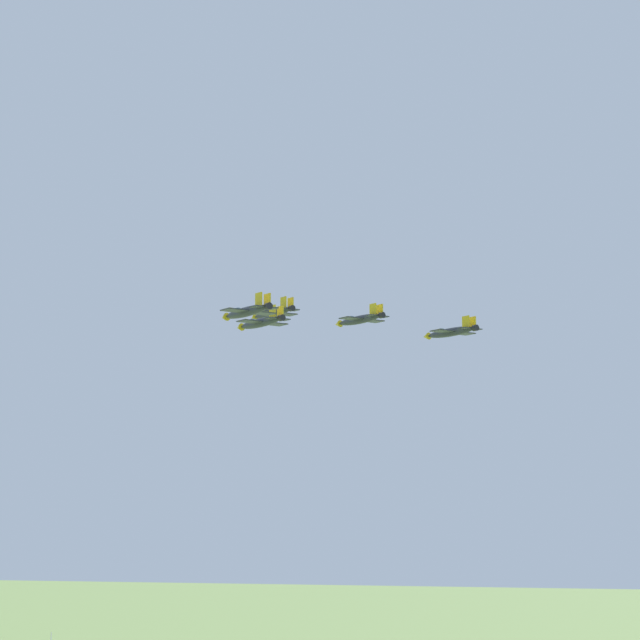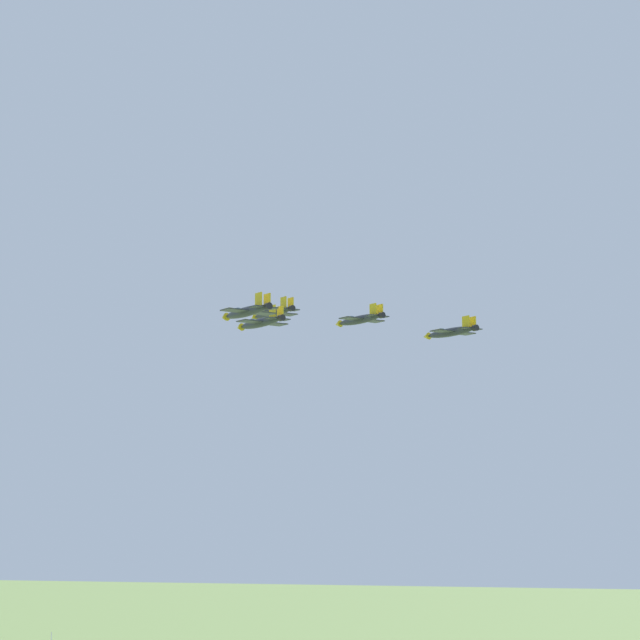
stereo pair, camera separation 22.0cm
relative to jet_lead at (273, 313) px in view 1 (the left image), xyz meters
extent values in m
cylinder|color=silver|center=(12.00, 53.54, -70.20)|extent=(0.16, 0.16, 3.00)
ellipsoid|color=#2D3338|center=(-0.02, -0.02, -0.07)|extent=(10.89, 11.39, 1.80)
cone|color=gold|center=(5.32, 5.64, -0.07)|extent=(2.34, 2.35, 1.53)
ellipsoid|color=#334751|center=(2.09, 2.22, 0.60)|extent=(2.62, 2.67, 1.05)
cube|color=#2D3338|center=(-0.50, -0.53, -0.17)|extent=(9.45, 9.17, 0.18)
cube|color=gold|center=(-3.76, 2.55, -0.12)|extent=(2.48, 2.57, 0.22)
cube|color=gold|center=(2.77, -3.61, -0.12)|extent=(2.48, 2.57, 0.22)
cube|color=#2D3338|center=(-4.04, -4.29, -0.07)|extent=(4.99, 4.88, 0.18)
cube|color=gold|center=(-4.50, -3.47, 1.22)|extent=(1.54, 1.62, 2.59)
cube|color=gold|center=(-3.20, -4.70, 1.22)|extent=(1.54, 1.62, 2.59)
cylinder|color=black|center=(-5.08, -5.39, -0.07)|extent=(1.60, 1.59, 1.26)
ellipsoid|color=#2D3338|center=(-18.91, -2.33, -5.11)|extent=(10.95, 11.63, 1.82)
cone|color=gold|center=(-13.55, 3.46, -5.11)|extent=(2.37, 2.39, 1.55)
ellipsoid|color=#334751|center=(-16.79, -0.05, -4.43)|extent=(2.65, 2.71, 1.06)
cube|color=#2D3338|center=(-19.39, -2.85, -5.21)|extent=(9.62, 9.24, 0.18)
cube|color=gold|center=(-22.73, 0.24, -5.16)|extent=(2.50, 2.62, 0.22)
cube|color=gold|center=(-16.05, -5.94, -5.16)|extent=(2.50, 2.62, 0.22)
cube|color=#2D3338|center=(-22.94, -6.70, -5.11)|extent=(5.07, 4.93, 0.18)
cube|color=gold|center=(-23.42, -5.87, -3.80)|extent=(1.55, 1.65, 2.63)
cube|color=gold|center=(-22.08, -7.11, -3.80)|extent=(1.55, 1.65, 2.63)
cylinder|color=black|center=(-23.99, -7.83, -5.11)|extent=(1.62, 1.61, 1.27)
ellipsoid|color=#2D3338|center=(-0.78, -19.03, -2.25)|extent=(10.57, 11.40, 1.77)
cone|color=gold|center=(4.38, -13.35, -2.25)|extent=(2.31, 2.32, 1.51)
ellipsoid|color=#334751|center=(1.26, -16.79, -1.58)|extent=(2.57, 2.64, 1.03)
cube|color=#2D3338|center=(-1.24, -19.54, -2.35)|extent=(9.41, 8.95, 0.18)
cube|color=gold|center=(-4.52, -16.57, -2.30)|extent=(2.41, 2.56, 0.21)
cube|color=gold|center=(2.04, -22.52, -2.30)|extent=(2.41, 2.56, 0.21)
cube|color=#2D3338|center=(-4.67, -23.32, -2.25)|extent=(4.95, 4.78, 0.18)
cube|color=gold|center=(-5.14, -22.52, -0.97)|extent=(1.50, 1.62, 2.56)
cube|color=gold|center=(-3.82, -23.71, -0.97)|extent=(1.50, 1.62, 2.56)
cylinder|color=black|center=(-5.67, -24.43, -2.25)|extent=(1.58, 1.56, 1.24)
ellipsoid|color=#2D3338|center=(-37.80, -4.65, -6.05)|extent=(10.90, 11.44, 1.80)
cone|color=gold|center=(-32.46, 1.04, -6.05)|extent=(2.35, 2.36, 1.53)
ellipsoid|color=#334751|center=(-35.69, -2.40, -5.38)|extent=(2.63, 2.67, 1.05)
cube|color=#2D3338|center=(-38.27, -5.16, -6.15)|extent=(9.48, 9.18, 0.18)
cube|color=gold|center=(-41.55, -2.08, -6.10)|extent=(2.48, 2.58, 0.22)
cube|color=gold|center=(-34.99, -8.24, -6.10)|extent=(2.48, 2.58, 0.22)
cube|color=#2D3338|center=(-41.82, -8.93, -6.05)|extent=(5.00, 4.89, 0.18)
cube|color=gold|center=(-42.29, -8.11, -4.75)|extent=(1.54, 1.62, 2.60)
cube|color=gold|center=(-40.97, -9.35, -4.75)|extent=(1.54, 1.62, 2.60)
cylinder|color=black|center=(-42.86, -10.04, -6.05)|extent=(1.60, 1.59, 1.26)
ellipsoid|color=#2D3338|center=(-1.54, -38.05, -5.58)|extent=(10.68, 11.37, 1.78)
cone|color=gold|center=(3.69, -32.38, -5.58)|extent=(2.32, 2.33, 1.51)
ellipsoid|color=#334751|center=(0.53, -35.81, -4.91)|extent=(2.59, 2.65, 1.04)
cube|color=#2D3338|center=(-2.01, -38.56, -5.68)|extent=(9.41, 9.02, 0.18)
cube|color=gold|center=(-5.27, -35.54, -5.63)|extent=(2.44, 2.56, 0.21)
cube|color=gold|center=(1.26, -41.57, -5.63)|extent=(2.44, 2.56, 0.21)
cube|color=#2D3338|center=(-5.47, -42.32, -5.58)|extent=(4.96, 4.81, 0.18)
cube|color=gold|center=(-5.94, -41.51, -4.30)|extent=(1.51, 1.61, 2.57)
cube|color=gold|center=(-4.63, -42.72, -4.30)|extent=(1.51, 1.61, 2.57)
cylinder|color=black|center=(-6.49, -43.42, -5.58)|extent=(1.58, 1.57, 1.24)
camera|label=1|loc=(-238.80, -60.16, -40.25)|focal=65.66mm
camera|label=2|loc=(-238.75, -60.38, -40.25)|focal=65.66mm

